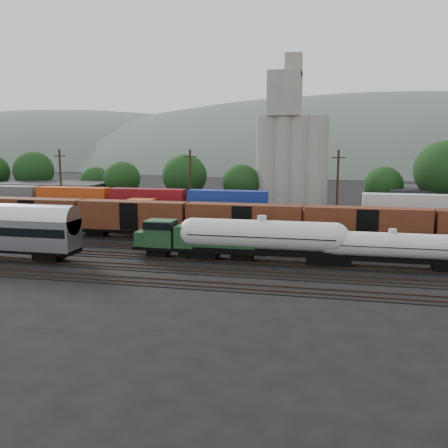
% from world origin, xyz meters
% --- Properties ---
extents(ground, '(600.00, 600.00, 0.00)m').
position_xyz_m(ground, '(0.00, 0.00, 0.00)').
color(ground, black).
extents(tracks, '(180.00, 33.20, 0.20)m').
position_xyz_m(tracks, '(0.00, 0.00, 0.05)').
color(tracks, black).
rests_on(tracks, ground).
extents(green_locomotive, '(15.31, 2.70, 4.05)m').
position_xyz_m(green_locomotive, '(-3.69, -5.00, 2.33)').
color(green_locomotive, black).
rests_on(green_locomotive, ground).
extents(tank_car_a, '(18.73, 3.35, 4.91)m').
position_xyz_m(tank_car_a, '(4.15, -5.00, 2.90)').
color(tank_car_a, silver).
rests_on(tank_car_a, ground).
extents(tank_car_b, '(15.20, 2.72, 3.98)m').
position_xyz_m(tank_car_b, '(17.72, -5.00, 2.39)').
color(tank_car_b, silver).
rests_on(tank_car_b, ground).
extents(orange_locomotive, '(18.47, 3.08, 4.62)m').
position_xyz_m(orange_locomotive, '(-11.34, 10.00, 2.63)').
color(orange_locomotive, black).
rests_on(orange_locomotive, ground).
extents(boxcar_string, '(122.80, 2.90, 4.20)m').
position_xyz_m(boxcar_string, '(-7.41, 5.00, 3.12)').
color(boxcar_string, black).
rests_on(boxcar_string, ground).
extents(container_wall, '(160.00, 2.60, 5.80)m').
position_xyz_m(container_wall, '(-4.64, 15.00, 2.73)').
color(container_wall, black).
rests_on(container_wall, ground).
extents(grain_silo, '(13.40, 5.00, 29.00)m').
position_xyz_m(grain_silo, '(3.28, 36.00, 11.26)').
color(grain_silo, '#98968C').
rests_on(grain_silo, ground).
extents(industrial_sheds, '(119.38, 17.26, 5.10)m').
position_xyz_m(industrial_sheds, '(6.63, 35.25, 2.56)').
color(industrial_sheds, '#9E937F').
rests_on(industrial_sheds, ground).
extents(tree_band, '(163.44, 18.66, 13.84)m').
position_xyz_m(tree_band, '(13.80, 38.36, 7.24)').
color(tree_band, black).
rests_on(tree_band, ground).
extents(utility_poles, '(122.20, 0.36, 12.00)m').
position_xyz_m(utility_poles, '(0.00, 22.00, 6.21)').
color(utility_poles, black).
rests_on(utility_poles, ground).
extents(distant_hills, '(860.00, 286.00, 130.00)m').
position_xyz_m(distant_hills, '(23.92, 260.00, -20.56)').
color(distant_hills, '#59665B').
rests_on(distant_hills, ground).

